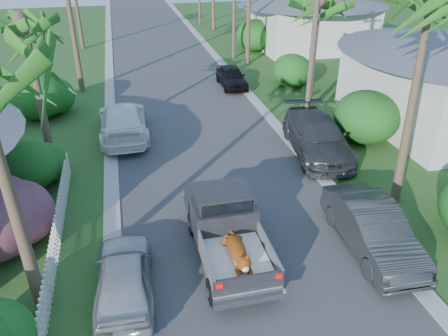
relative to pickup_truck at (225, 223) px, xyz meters
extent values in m
cube|color=#38383A|center=(0.74, 20.52, -1.00)|extent=(8.00, 100.00, 0.02)
cube|color=#A5A39E|center=(-3.56, 20.52, -0.98)|extent=(0.60, 100.00, 0.06)
cube|color=#A5A39E|center=(5.04, 20.52, -0.98)|extent=(0.60, 100.00, 0.06)
cylinder|color=black|center=(-0.85, -2.21, -0.63)|extent=(0.28, 0.76, 0.76)
cylinder|color=black|center=(0.85, -2.21, -0.63)|extent=(0.28, 0.76, 0.76)
cylinder|color=black|center=(-0.85, 1.04, -0.63)|extent=(0.28, 0.76, 0.76)
cylinder|color=black|center=(0.85, 1.04, -0.63)|extent=(0.28, 0.76, 0.76)
cube|color=gray|center=(0.00, -1.56, -0.39)|extent=(1.90, 2.40, 0.24)
cube|color=gray|center=(-0.92, -1.56, -0.01)|extent=(0.06, 2.40, 0.55)
cube|color=gray|center=(0.92, -1.56, -0.01)|extent=(0.06, 2.40, 0.55)
cube|color=black|center=(0.00, -2.73, -0.03)|extent=(1.92, 0.08, 0.52)
cube|color=silver|center=(0.00, -2.89, -0.46)|extent=(1.98, 0.18, 0.18)
cube|color=red|center=(-0.80, -2.78, 0.09)|extent=(0.18, 0.05, 0.14)
cube|color=red|center=(0.80, -2.78, 0.09)|extent=(0.18, 0.05, 0.14)
cube|color=black|center=(0.00, 0.29, 0.04)|extent=(1.94, 1.65, 1.10)
cube|color=black|center=(0.00, 0.29, 0.77)|extent=(1.70, 1.35, 0.55)
cube|color=black|center=(0.00, -0.38, 0.74)|extent=(1.60, 0.05, 0.45)
cube|color=black|center=(0.00, 1.54, -0.11)|extent=(1.94, 1.20, 0.80)
cube|color=white|center=(0.00, -1.56, -0.19)|extent=(1.70, 2.10, 0.16)
ellipsoid|color=orange|center=(0.00, -1.46, 0.11)|extent=(0.48, 1.25, 0.43)
sphere|color=orange|center=(0.00, -2.21, 0.19)|extent=(0.40, 0.40, 0.40)
ellipsoid|color=white|center=(0.00, -1.46, 0.01)|extent=(0.32, 0.86, 0.18)
imported|color=#2A2D2F|center=(4.57, -1.09, -0.24)|extent=(1.84, 4.73, 1.54)
imported|color=#313336|center=(5.74, 5.82, -0.18)|extent=(3.05, 5.95, 1.65)
imported|color=black|center=(4.34, 16.27, -0.35)|extent=(1.59, 3.90, 1.33)
imported|color=#AEB0B5|center=(-3.20, -1.41, -0.34)|extent=(1.78, 4.03, 1.35)
imported|color=white|center=(-2.86, 9.77, -0.19)|extent=(2.31, 5.63, 1.63)
cone|color=brown|center=(-5.46, -1.48, 2.49)|extent=(0.36, 0.71, 7.01)
cone|color=brown|center=(-6.06, 7.52, 2.09)|extent=(0.36, 0.61, 6.21)
cone|color=brown|center=(-5.26, 17.52, 2.99)|extent=(0.36, 0.36, 8.00)
cone|color=brown|center=(-5.76, 29.52, 2.24)|extent=(0.36, 0.75, 6.51)
cone|color=brown|center=(7.04, 1.52, 2.74)|extent=(0.36, 0.73, 7.51)
cone|color=brown|center=(7.34, 10.52, 1.99)|extent=(0.36, 0.54, 6.01)
cone|color=brown|center=(6.94, 21.52, 3.09)|extent=(0.36, 0.36, 8.20)
ellipsoid|color=#164F1A|center=(-6.66, 5.52, -0.01)|extent=(2.40, 2.64, 2.00)
ellipsoid|color=#164F1A|center=(-7.26, 13.52, 0.19)|extent=(3.20, 3.52, 2.40)
ellipsoid|color=#164F1A|center=(8.54, 6.52, 0.24)|extent=(3.00, 3.30, 2.50)
ellipsoid|color=#164F1A|center=(8.24, 15.52, 0.04)|extent=(2.60, 2.86, 2.10)
ellipsoid|color=#164F1A|center=(8.74, 25.52, 0.29)|extent=(3.20, 3.52, 2.60)
cube|color=white|center=(-5.26, 1.02, -0.51)|extent=(0.10, 11.00, 1.00)
cube|color=silver|center=(13.74, 25.52, 0.79)|extent=(9.00, 8.00, 3.60)
cylinder|color=brown|center=(6.34, 8.52, 3.49)|extent=(0.26, 0.26, 9.00)
camera|label=1|loc=(-2.62, -10.94, 8.06)|focal=35.00mm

